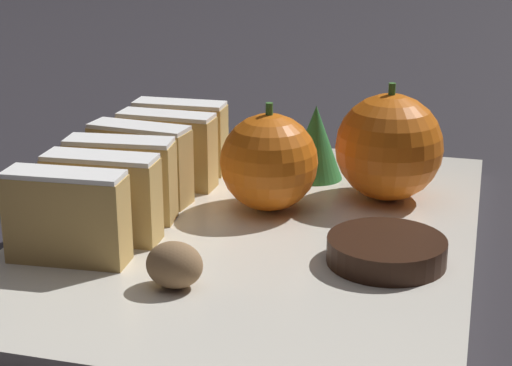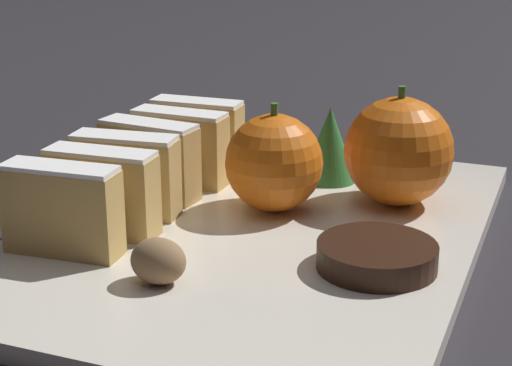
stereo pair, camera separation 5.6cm
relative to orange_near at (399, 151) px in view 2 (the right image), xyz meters
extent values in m
plane|color=#28262B|center=(-0.08, -0.08, -0.05)|extent=(6.00, 6.00, 0.00)
cube|color=silver|center=(-0.08, -0.08, -0.04)|extent=(0.29, 0.39, 0.01)
cube|color=tan|center=(-0.17, -0.16, -0.01)|extent=(0.07, 0.03, 0.05)
cube|color=white|center=(-0.17, -0.16, 0.02)|extent=(0.07, 0.03, 0.00)
cube|color=tan|center=(-0.16, -0.13, -0.01)|extent=(0.07, 0.03, 0.05)
cube|color=white|center=(-0.16, -0.13, 0.02)|extent=(0.07, 0.03, 0.00)
cube|color=tan|center=(-0.17, -0.09, -0.01)|extent=(0.07, 0.03, 0.05)
cube|color=white|center=(-0.17, -0.09, 0.02)|extent=(0.07, 0.03, 0.00)
cube|color=tan|center=(-0.17, -0.05, -0.01)|extent=(0.07, 0.03, 0.05)
cube|color=white|center=(-0.17, -0.05, 0.02)|extent=(0.07, 0.03, 0.00)
cube|color=tan|center=(-0.16, -0.02, -0.01)|extent=(0.07, 0.02, 0.05)
cube|color=white|center=(-0.16, -0.02, 0.02)|extent=(0.07, 0.02, 0.00)
cube|color=tan|center=(-0.17, 0.02, -0.01)|extent=(0.07, 0.03, 0.05)
cube|color=white|center=(-0.17, 0.02, 0.02)|extent=(0.07, 0.03, 0.00)
sphere|color=orange|center=(0.00, 0.00, 0.00)|extent=(0.08, 0.08, 0.08)
cylinder|color=#38702D|center=(0.00, 0.00, 0.04)|extent=(0.01, 0.01, 0.01)
sphere|color=orange|center=(-0.07, -0.04, 0.00)|extent=(0.07, 0.07, 0.07)
cylinder|color=#38702D|center=(-0.07, -0.04, 0.03)|extent=(0.01, 0.01, 0.01)
ellipsoid|color=#8E6B47|center=(-0.10, -0.18, -0.03)|extent=(0.03, 0.03, 0.03)
cylinder|color=black|center=(0.01, -0.12, -0.03)|extent=(0.07, 0.07, 0.02)
cone|color=#2D7538|center=(-0.06, 0.03, -0.01)|extent=(0.04, 0.04, 0.06)
camera|label=1|loc=(0.06, -0.59, 0.17)|focal=60.00mm
camera|label=2|loc=(0.12, -0.57, 0.17)|focal=60.00mm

